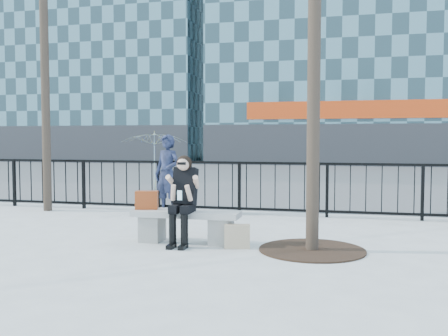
# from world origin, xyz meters

# --- Properties ---
(ground) EXTENTS (120.00, 120.00, 0.00)m
(ground) POSITION_xyz_m (0.00, 0.00, 0.00)
(ground) COLOR #A5A49F
(ground) RESTS_ON ground
(street_surface) EXTENTS (60.00, 23.00, 0.01)m
(street_surface) POSITION_xyz_m (0.00, 15.00, 0.00)
(street_surface) COLOR #474747
(street_surface) RESTS_ON ground
(railing) EXTENTS (14.00, 0.06, 1.10)m
(railing) POSITION_xyz_m (0.00, 3.00, 0.55)
(railing) COLOR black
(railing) RESTS_ON ground
(building_left) EXTENTS (16.20, 10.20, 22.60)m
(building_left) POSITION_xyz_m (-15.00, 27.00, 11.30)
(building_left) COLOR slate
(building_left) RESTS_ON ground
(tree_grate) EXTENTS (1.50, 1.50, 0.02)m
(tree_grate) POSITION_xyz_m (1.90, -0.10, 0.01)
(tree_grate) COLOR black
(tree_grate) RESTS_ON ground
(bench_main) EXTENTS (1.65, 0.46, 0.49)m
(bench_main) POSITION_xyz_m (0.00, 0.00, 0.30)
(bench_main) COLOR slate
(bench_main) RESTS_ON ground
(seated_woman) EXTENTS (0.50, 0.64, 1.34)m
(seated_woman) POSITION_xyz_m (0.00, -0.16, 0.67)
(seated_woman) COLOR black
(seated_woman) RESTS_ON ground
(handbag) EXTENTS (0.37, 0.24, 0.28)m
(handbag) POSITION_xyz_m (-0.65, 0.02, 0.63)
(handbag) COLOR #963612
(handbag) RESTS_ON bench_main
(shopping_bag) EXTENTS (0.39, 0.20, 0.35)m
(shopping_bag) POSITION_xyz_m (0.84, -0.20, 0.17)
(shopping_bag) COLOR beige
(shopping_bag) RESTS_ON ground
(standing_man) EXTENTS (0.71, 0.58, 1.67)m
(standing_man) POSITION_xyz_m (-1.32, 2.80, 0.83)
(standing_man) COLOR black
(standing_man) RESTS_ON ground
(vendor_umbrella) EXTENTS (2.16, 2.20, 1.82)m
(vendor_umbrella) POSITION_xyz_m (-3.34, 7.15, 0.91)
(vendor_umbrella) COLOR gold
(vendor_umbrella) RESTS_ON ground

